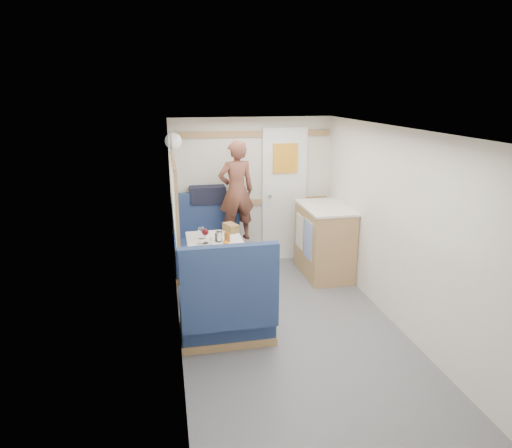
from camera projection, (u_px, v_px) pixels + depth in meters
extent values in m
plane|color=#515156|center=(296.00, 340.00, 4.43)|extent=(4.50, 4.50, 0.00)
plane|color=silver|center=(302.00, 132.00, 3.87)|extent=(4.50, 4.50, 0.00)
cube|color=silver|center=(252.00, 191.00, 6.26)|extent=(2.20, 0.02, 2.00)
cube|color=silver|center=(176.00, 251.00, 3.94)|extent=(0.02, 4.50, 2.00)
cube|color=silver|center=(409.00, 236.00, 4.36)|extent=(0.02, 4.50, 2.00)
cube|color=#A17F48|center=(252.00, 202.00, 6.29)|extent=(2.15, 0.02, 0.08)
cube|color=#A17F48|center=(252.00, 134.00, 6.03)|extent=(2.15, 0.02, 0.08)
cube|color=#B8BFA2|center=(174.00, 197.00, 4.81)|extent=(0.04, 1.30, 0.72)
cube|color=white|center=(284.00, 195.00, 6.34)|extent=(0.62, 0.04, 1.86)
cube|color=gold|center=(285.00, 158.00, 6.17)|extent=(0.34, 0.03, 0.40)
cylinder|color=silver|center=(270.00, 195.00, 6.25)|extent=(0.04, 0.10, 0.04)
cube|color=white|center=(216.00, 244.00, 5.05)|extent=(0.62, 0.92, 0.04)
cylinder|color=silver|center=(217.00, 273.00, 5.15)|extent=(0.08, 0.08, 0.66)
cylinder|color=silver|center=(217.00, 300.00, 5.25)|extent=(0.36, 0.36, 0.03)
cube|color=navy|center=(210.00, 259.00, 5.94)|extent=(0.88, 0.50, 0.45)
cube|color=navy|center=(207.00, 222.00, 6.08)|extent=(0.88, 0.10, 0.80)
cube|color=#A17F48|center=(210.00, 272.00, 5.99)|extent=(0.90, 0.52, 0.08)
cube|color=navy|center=(227.00, 316.00, 4.43)|extent=(0.88, 0.50, 0.45)
cube|color=navy|center=(230.00, 288.00, 4.05)|extent=(0.88, 0.10, 0.80)
cube|color=#A17F48|center=(227.00, 333.00, 4.49)|extent=(0.90, 0.52, 0.08)
cube|color=#A17F48|center=(206.00, 204.00, 6.05)|extent=(0.90, 0.14, 0.04)
sphere|color=white|center=(173.00, 141.00, 5.48)|extent=(0.20, 0.20, 0.20)
cube|color=#A17F48|center=(324.00, 241.00, 5.92)|extent=(0.54, 0.90, 0.90)
cube|color=silver|center=(326.00, 207.00, 5.79)|extent=(0.56, 0.92, 0.03)
cube|color=#5972B2|center=(308.00, 240.00, 5.67)|extent=(0.01, 0.30, 0.48)
cube|color=silver|center=(300.00, 231.00, 6.01)|extent=(0.01, 0.28, 0.44)
imported|color=brown|center=(236.00, 191.00, 5.83)|extent=(0.51, 0.38, 1.29)
cube|color=black|center=(208.00, 195.00, 6.02)|extent=(0.46, 0.22, 0.22)
cube|color=silver|center=(237.00, 249.00, 4.80)|extent=(0.37, 0.41, 0.02)
sphere|color=#D65509|center=(226.00, 244.00, 4.84)|extent=(0.07, 0.07, 0.07)
cube|color=#D3CC7A|center=(226.00, 245.00, 4.86)|extent=(0.11, 0.08, 0.04)
cylinder|color=white|center=(206.00, 243.00, 5.01)|extent=(0.06, 0.06, 0.01)
cylinder|color=white|center=(205.00, 239.00, 5.00)|extent=(0.01, 0.01, 0.10)
sphere|color=#4A070F|center=(205.00, 232.00, 4.98)|extent=(0.08, 0.08, 0.08)
cylinder|color=silver|center=(200.00, 250.00, 4.64)|extent=(0.07, 0.07, 0.12)
cylinder|color=white|center=(202.00, 233.00, 5.16)|extent=(0.08, 0.08, 0.12)
cylinder|color=white|center=(219.00, 237.00, 5.06)|extent=(0.07, 0.07, 0.11)
cylinder|color=#8C4214|center=(227.00, 237.00, 5.06)|extent=(0.07, 0.07, 0.10)
cylinder|color=black|center=(217.00, 237.00, 5.07)|extent=(0.04, 0.04, 0.09)
cylinder|color=silver|center=(212.00, 241.00, 4.96)|extent=(0.04, 0.04, 0.09)
cube|color=brown|center=(231.00, 227.00, 5.43)|extent=(0.19, 0.25, 0.09)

